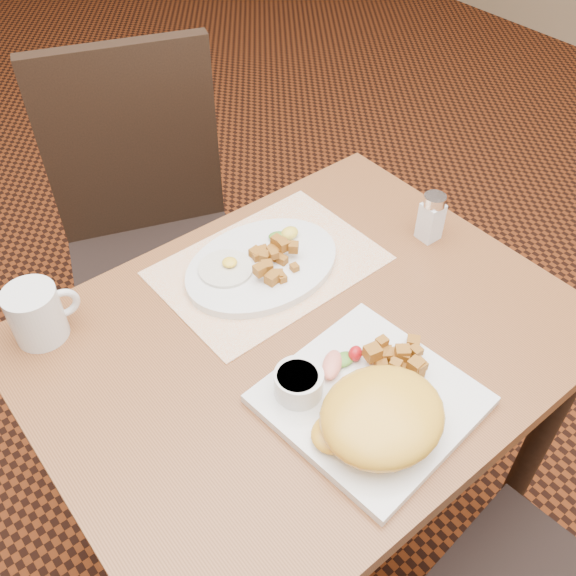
# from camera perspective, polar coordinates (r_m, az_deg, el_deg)

# --- Properties ---
(ground) EXTENTS (8.00, 8.00, 0.00)m
(ground) POSITION_cam_1_polar(r_m,az_deg,el_deg) (1.73, 1.05, -20.71)
(ground) COLOR black
(ground) RESTS_ON ground
(table) EXTENTS (0.90, 0.70, 0.75)m
(table) POSITION_cam_1_polar(r_m,az_deg,el_deg) (1.17, 1.46, -7.58)
(table) COLOR brown
(table) RESTS_ON ground
(chair_far) EXTENTS (0.54, 0.55, 0.97)m
(chair_far) POSITION_cam_1_polar(r_m,az_deg,el_deg) (1.66, -12.09, 5.14)
(chair_far) COLOR black
(chair_far) RESTS_ON ground
(placemat) EXTENTS (0.40, 0.29, 0.00)m
(placemat) POSITION_cam_1_polar(r_m,az_deg,el_deg) (1.21, -1.74, 1.99)
(placemat) COLOR white
(placemat) RESTS_ON table
(plate_square) EXTENTS (0.31, 0.31, 0.02)m
(plate_square) POSITION_cam_1_polar(r_m,az_deg,el_deg) (1.00, 7.32, -9.82)
(plate_square) COLOR silver
(plate_square) RESTS_ON table
(plate_oval) EXTENTS (0.31, 0.23, 0.02)m
(plate_oval) POSITION_cam_1_polar(r_m,az_deg,el_deg) (1.19, -2.32, 2.03)
(plate_oval) COLOR silver
(plate_oval) RESTS_ON placemat
(hollandaise_mound) EXTENTS (0.19, 0.17, 0.07)m
(hollandaise_mound) POSITION_cam_1_polar(r_m,az_deg,el_deg) (0.94, 8.26, -11.29)
(hollandaise_mound) COLOR yellow
(hollandaise_mound) RESTS_ON plate_square
(ramekin) EXTENTS (0.08, 0.08, 0.04)m
(ramekin) POSITION_cam_1_polar(r_m,az_deg,el_deg) (0.98, 0.94, -8.38)
(ramekin) COLOR silver
(ramekin) RESTS_ON plate_square
(garnish_sq) EXTENTS (0.09, 0.06, 0.03)m
(garnish_sq) POSITION_cam_1_polar(r_m,az_deg,el_deg) (1.02, 4.63, -6.48)
(garnish_sq) COLOR #387223
(garnish_sq) RESTS_ON plate_square
(fried_egg) EXTENTS (0.10, 0.10, 0.02)m
(fried_egg) POSITION_cam_1_polar(r_m,az_deg,el_deg) (1.17, -5.51, 1.81)
(fried_egg) COLOR white
(fried_egg) RESTS_ON plate_oval
(garnish_ov) EXTENTS (0.06, 0.05, 0.02)m
(garnish_ov) POSITION_cam_1_polar(r_m,az_deg,el_deg) (1.23, -0.24, 4.80)
(garnish_ov) COLOR #387223
(garnish_ov) RESTS_ON plate_oval
(salt_shaker) EXTENTS (0.04, 0.04, 0.10)m
(salt_shaker) POSITION_cam_1_polar(r_m,az_deg,el_deg) (1.27, 12.63, 6.23)
(salt_shaker) COLOR white
(salt_shaker) RESTS_ON table
(coffee_mug) EXTENTS (0.12, 0.09, 0.10)m
(coffee_mug) POSITION_cam_1_polar(r_m,az_deg,el_deg) (1.13, -21.40, -2.13)
(coffee_mug) COLOR silver
(coffee_mug) RESTS_ON table
(home_fries_sq) EXTENTS (0.12, 0.10, 0.04)m
(home_fries_sq) POSITION_cam_1_polar(r_m,az_deg,el_deg) (1.03, 9.73, -6.29)
(home_fries_sq) COLOR #A9661B
(home_fries_sq) RESTS_ON plate_square
(home_fries_ov) EXTENTS (0.11, 0.10, 0.03)m
(home_fries_ov) POSITION_cam_1_polar(r_m,az_deg,el_deg) (1.18, -1.39, 2.71)
(home_fries_ov) COLOR #A9661B
(home_fries_ov) RESTS_ON plate_oval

